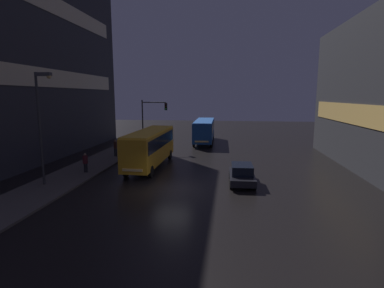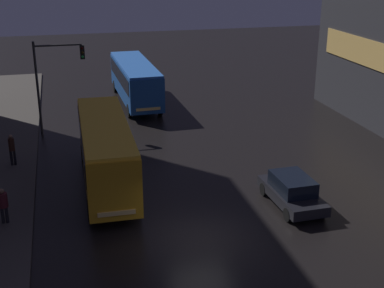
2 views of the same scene
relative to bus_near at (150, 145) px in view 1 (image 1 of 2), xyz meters
The scene contains 10 objects.
ground_plane 7.55m from the bus_near, 62.62° to the right, with size 120.00×120.00×0.00m, color black.
sidewalk_left 7.00m from the bus_near, 147.84° to the left, with size 4.00×48.00×0.15m.
building_left_tower 18.65m from the bus_near, 168.51° to the left, with size 10.07×30.35×24.06m.
bus_near is the anchor object (origin of this frame).
bus_far 15.88m from the bus_near, 76.21° to the left, with size 2.76×10.56×3.22m.
car_taxi 9.56m from the bus_near, 28.25° to the right, with size 1.96×4.25×1.51m.
pedestrian_near 6.23m from the bus_near, 142.62° to the left, with size 0.45×0.45×1.81m.
pedestrian_mid 5.91m from the bus_near, 146.29° to the right, with size 0.54×0.54×1.66m.
traffic_light_main 9.77m from the bus_near, 104.06° to the left, with size 3.21×0.35×6.15m.
street_lamp_sidewalk 9.79m from the bus_near, 131.08° to the right, with size 1.25×0.36×8.15m.
Camera 1 is at (3.99, -20.45, 6.65)m, focal length 28.00 mm.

